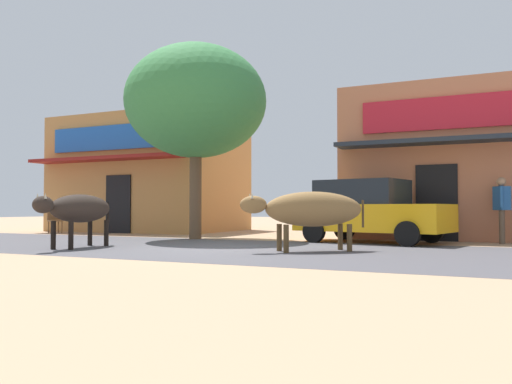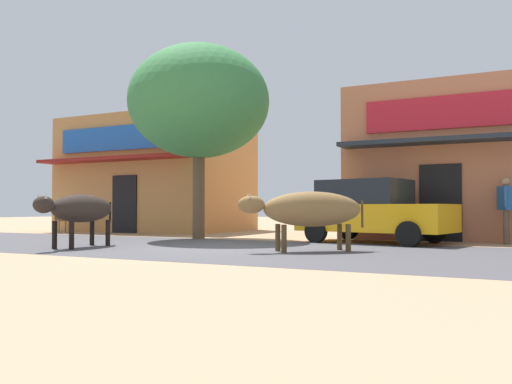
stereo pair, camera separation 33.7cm
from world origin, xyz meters
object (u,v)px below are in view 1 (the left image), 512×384
Objects in this scene: cow_far_dark at (311,210)px; cow_near_brown at (79,209)px; parked_hatchback_car at (369,210)px; cafe_chair_near_tree at (55,219)px; roadside_tree at (196,102)px; pedestrian_by_shop at (502,205)px.

cow_near_brown is at bearing -165.50° from cow_far_dark.
parked_hatchback_car reaches higher than cafe_chair_near_tree.
parked_hatchback_car is at bearing 83.08° from cow_far_dark.
parked_hatchback_car is 1.59× the size of cow_near_brown.
roadside_tree is at bearing 148.40° from cow_far_dark.
cow_near_brown is at bearing -139.53° from parked_hatchback_car.
cow_far_dark is at bearing 14.50° from cow_near_brown.
roadside_tree reaches higher than parked_hatchback_car.
parked_hatchback_car is (4.98, 0.57, -3.19)m from roadside_tree.
pedestrian_by_shop is at bearing 33.31° from cow_near_brown.
cow_near_brown is at bearing -146.69° from pedestrian_by_shop.
cow_far_dark is 1.39× the size of pedestrian_by_shop.
roadside_tree is 6.20× the size of cafe_chair_near_tree.
cafe_chair_near_tree is at bearing -177.63° from pedestrian_by_shop.
parked_hatchback_car is 3.41m from cow_far_dark.
cafe_chair_near_tree is at bearing 139.71° from cow_near_brown.
cow_far_dark is (-0.41, -3.38, 0.03)m from parked_hatchback_car.
roadside_tree is 3.38× the size of pedestrian_by_shop.
roadside_tree is 7.47m from cafe_chair_near_tree.
roadside_tree is 8.81m from pedestrian_by_shop.
cow_near_brown is (-5.51, -4.70, 0.04)m from parked_hatchback_car.
roadside_tree is at bearing -169.17° from pedestrian_by_shop.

